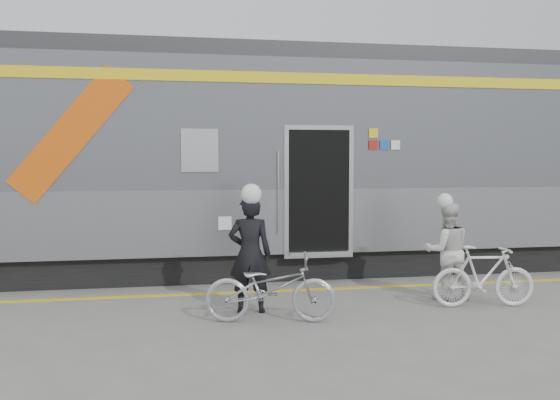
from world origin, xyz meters
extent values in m
plane|color=slate|center=(0.00, 0.00, 0.00)|extent=(90.00, 90.00, 0.00)
cube|color=black|center=(-1.66, 4.20, 0.25)|extent=(24.00, 2.70, 0.50)
cube|color=#9EA0A5|center=(-1.66, 4.20, 1.05)|extent=(24.00, 3.00, 1.10)
cube|color=slate|center=(-1.66, 4.20, 2.70)|extent=(24.00, 3.00, 2.20)
cube|color=#38383A|center=(-1.66, 4.20, 3.95)|extent=(24.00, 2.64, 0.30)
cube|color=yellow|center=(-1.66, 2.69, 3.45)|extent=(24.00, 0.02, 0.18)
cube|color=#E0560D|center=(-3.46, 2.69, 2.50)|extent=(1.96, 0.01, 2.19)
cube|color=black|center=(-1.46, 2.69, 2.25)|extent=(0.55, 0.02, 0.65)
cube|color=black|center=(0.54, 2.90, 1.55)|extent=(1.05, 0.45, 2.10)
cube|color=silver|center=(0.54, 2.69, 1.55)|extent=(1.20, 0.02, 2.25)
cylinder|color=silver|center=(-0.16, 2.67, 1.55)|extent=(0.04, 0.04, 1.40)
cube|color=silver|center=(0.54, 2.65, 0.52)|extent=(1.05, 0.25, 0.06)
cube|color=yellow|center=(1.49, 2.69, 2.55)|extent=(0.16, 0.01, 0.16)
cube|color=#A51C12|center=(1.49, 2.69, 2.35)|extent=(0.16, 0.01, 0.16)
cube|color=#1A55AB|center=(1.69, 2.69, 2.35)|extent=(0.16, 0.01, 0.16)
cube|color=silver|center=(1.89, 2.69, 2.35)|extent=(0.16, 0.01, 0.16)
cube|color=silver|center=(-1.06, 2.69, 1.05)|extent=(0.22, 0.01, 0.22)
cube|color=yellow|center=(0.00, 2.15, 0.00)|extent=(24.00, 0.12, 0.01)
imported|color=black|center=(-0.86, 0.95, 0.81)|extent=(0.65, 0.49, 1.62)
imported|color=#B2B5BA|center=(-0.66, 0.40, 0.45)|extent=(1.77, 0.89, 0.89)
imported|color=silver|center=(2.14, 1.18, 0.73)|extent=(0.77, 0.64, 1.46)
imported|color=silver|center=(2.44, 0.63, 0.44)|extent=(1.52, 0.59, 0.89)
sphere|color=white|center=(-0.86, 0.95, 1.76)|extent=(0.28, 0.28, 0.28)
sphere|color=white|center=(2.14, 1.18, 1.58)|extent=(0.23, 0.23, 0.23)
camera|label=1|loc=(-1.87, -7.05, 2.11)|focal=38.00mm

